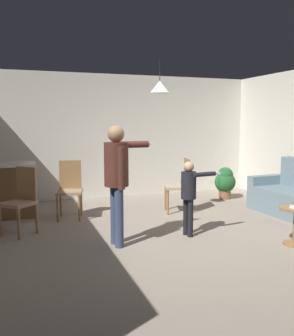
{
  "coord_description": "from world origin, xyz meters",
  "views": [
    {
      "loc": [
        -2.1,
        -4.8,
        1.68
      ],
      "look_at": [
        -0.34,
        0.24,
        1.0
      ],
      "focal_mm": 39.38,
      "sensor_mm": 36.0,
      "label": 1
    }
  ],
  "objects_px": {
    "dining_chair_by_counter": "(70,187)",
    "dining_chair_near_wall": "(180,183)",
    "potted_plant_corner": "(225,181)",
    "person_child": "(189,190)",
    "dining_chair_centre_back": "(22,198)",
    "person_adult": "(117,172)"
  },
  "relations": [
    {
      "from": "person_adult",
      "to": "person_child",
      "type": "height_order",
      "value": "person_adult"
    },
    {
      "from": "dining_chair_near_wall",
      "to": "potted_plant_corner",
      "type": "distance_m",
      "value": 1.63
    },
    {
      "from": "dining_chair_near_wall",
      "to": "dining_chair_by_counter",
      "type": "bearing_deg",
      "value": 97.58
    },
    {
      "from": "person_child",
      "to": "dining_chair_by_counter",
      "type": "height_order",
      "value": "person_child"
    },
    {
      "from": "dining_chair_near_wall",
      "to": "potted_plant_corner",
      "type": "xyz_separation_m",
      "value": [
        1.42,
        0.78,
        -0.17
      ]
    },
    {
      "from": "dining_chair_by_counter",
      "to": "dining_chair_centre_back",
      "type": "distance_m",
      "value": 1.05
    },
    {
      "from": "person_child",
      "to": "dining_chair_centre_back",
      "type": "xyz_separation_m",
      "value": [
        -2.31,
        0.92,
        -0.14
      ]
    },
    {
      "from": "person_child",
      "to": "dining_chair_near_wall",
      "type": "height_order",
      "value": "person_child"
    },
    {
      "from": "person_adult",
      "to": "potted_plant_corner",
      "type": "distance_m",
      "value": 3.76
    },
    {
      "from": "dining_chair_by_counter",
      "to": "potted_plant_corner",
      "type": "height_order",
      "value": "dining_chair_by_counter"
    },
    {
      "from": "dining_chair_near_wall",
      "to": "potted_plant_corner",
      "type": "bearing_deg",
      "value": -46.04
    },
    {
      "from": "potted_plant_corner",
      "to": "person_adult",
      "type": "bearing_deg",
      "value": -143.75
    },
    {
      "from": "person_adult",
      "to": "person_child",
      "type": "xyz_separation_m",
      "value": [
        1.09,
        0.07,
        -0.32
      ]
    },
    {
      "from": "dining_chair_by_counter",
      "to": "dining_chair_near_wall",
      "type": "xyz_separation_m",
      "value": [
        1.98,
        -0.26,
        0.0
      ]
    },
    {
      "from": "person_child",
      "to": "dining_chair_near_wall",
      "type": "distance_m",
      "value": 1.42
    },
    {
      "from": "person_child",
      "to": "potted_plant_corner",
      "type": "xyz_separation_m",
      "value": [
        1.89,
        2.12,
        -0.31
      ]
    },
    {
      "from": "dining_chair_by_counter",
      "to": "potted_plant_corner",
      "type": "distance_m",
      "value": 3.45
    },
    {
      "from": "person_adult",
      "to": "dining_chair_by_counter",
      "type": "relative_size",
      "value": 1.63
    },
    {
      "from": "person_adult",
      "to": "potted_plant_corner",
      "type": "relative_size",
      "value": 2.35
    },
    {
      "from": "person_child",
      "to": "dining_chair_centre_back",
      "type": "relative_size",
      "value": 1.1
    },
    {
      "from": "dining_chair_near_wall",
      "to": "dining_chair_centre_back",
      "type": "relative_size",
      "value": 1.0
    },
    {
      "from": "person_child",
      "to": "dining_chair_by_counter",
      "type": "relative_size",
      "value": 1.1
    }
  ]
}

